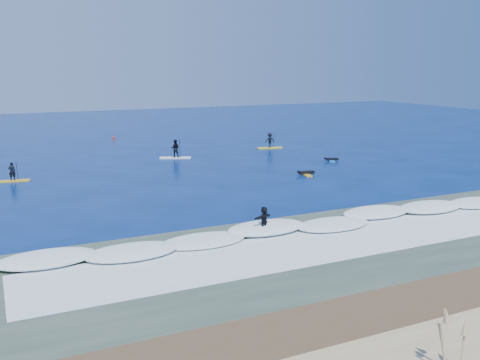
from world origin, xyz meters
name	(u,v)px	position (x,y,z in m)	size (l,w,h in m)	color
ground	(241,191)	(0.00, 0.00, 0.00)	(160.00, 160.00, 0.00)	#041D4D
wet_sand_strip	(468,302)	(0.00, -21.50, 0.00)	(90.00, 5.00, 0.08)	#4D3D24
shallow_water	(354,246)	(0.00, -14.00, 0.01)	(90.00, 13.00, 0.01)	#314335
breaking_wave	(313,226)	(0.00, -10.00, 0.00)	(40.00, 6.00, 0.30)	white
whitewater	(343,241)	(0.00, -13.00, 0.00)	(34.00, 5.00, 0.02)	silver
sup_paddler_left	(12,175)	(-15.55, 11.26, 0.58)	(2.72, 1.08, 1.86)	gold
sup_paddler_center	(175,150)	(0.23, 16.36, 0.84)	(3.24, 2.01, 2.24)	white
sup_paddler_right	(270,141)	(12.27, 18.16, 0.80)	(3.03, 1.34, 2.06)	yellow
prone_paddler_near	(306,173)	(7.83, 3.31, 0.14)	(1.60, 2.07, 0.42)	#EFAB1A
prone_paddler_far	(331,160)	(13.86, 8.11, 0.13)	(1.41, 1.88, 0.38)	#1A78C3
wave_surfer	(264,220)	(-3.33, -10.04, 0.82)	(2.08, 1.16, 1.46)	white
marker_buoy	(114,138)	(-2.59, 32.65, 0.29)	(0.27, 0.27, 0.66)	red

